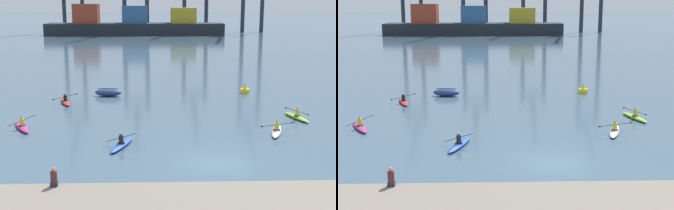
# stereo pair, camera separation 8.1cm
# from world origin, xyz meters

# --- Properties ---
(ground_plane) EXTENTS (800.00, 800.00, 0.00)m
(ground_plane) POSITION_xyz_m (0.00, 0.00, 0.00)
(ground_plane) COLOR #425B70
(container_barge) EXTENTS (49.20, 9.59, 8.54)m
(container_barge) POSITION_xyz_m (-8.74, 106.84, 2.84)
(container_barge) COLOR #1E2328
(container_barge) RESTS_ON ground
(capsized_dinghy) EXTENTS (2.72, 1.43, 0.76)m
(capsized_dinghy) POSITION_xyz_m (-7.91, 19.36, 0.35)
(capsized_dinghy) COLOR navy
(capsized_dinghy) RESTS_ON ground
(channel_buoy) EXTENTS (0.90, 0.90, 1.00)m
(channel_buoy) POSITION_xyz_m (5.60, 20.37, 0.36)
(channel_buoy) COLOR yellow
(channel_buoy) RESTS_ON ground
(kayak_lime) EXTENTS (2.13, 3.44, 1.04)m
(kayak_lime) POSITION_xyz_m (7.58, 9.92, 0.17)
(kayak_lime) COLOR #7ABC2D
(kayak_lime) RESTS_ON ground
(kayak_red) EXTENTS (2.15, 3.41, 0.95)m
(kayak_red) POSITION_xyz_m (-11.47, 16.18, 0.17)
(kayak_red) COLOR red
(kayak_red) RESTS_ON ground
(kayak_blue) EXTENTS (2.09, 3.42, 1.04)m
(kayak_blue) POSITION_xyz_m (-5.57, 3.18, 0.17)
(kayak_blue) COLOR #2856B2
(kayak_blue) RESTS_ON ground
(kayak_white) EXTENTS (2.15, 3.41, 0.95)m
(kayak_white) POSITION_xyz_m (4.97, 5.94, 0.17)
(kayak_white) COLOR silver
(kayak_white) RESTS_ON ground
(kayak_magenta) EXTENTS (2.10, 3.30, 0.99)m
(kayak_magenta) POSITION_xyz_m (-12.98, 7.64, 0.17)
(kayak_magenta) COLOR #C13384
(kayak_magenta) RESTS_ON ground
(seated_onlooker) EXTENTS (0.32, 0.30, 0.90)m
(seated_onlooker) POSITION_xyz_m (-8.09, -4.81, 1.10)
(seated_onlooker) COLOR #23283D
(seated_onlooker) RESTS_ON stone_quay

